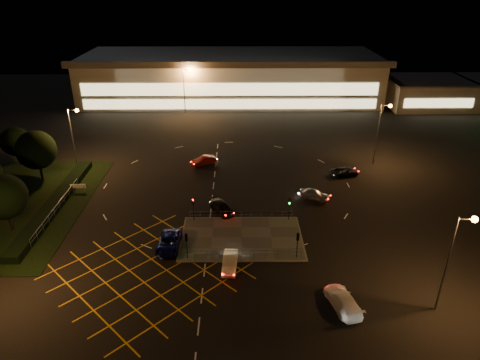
{
  "coord_description": "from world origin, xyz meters",
  "views": [
    {
      "loc": [
        1.45,
        -44.6,
        28.33
      ],
      "look_at": [
        1.91,
        9.74,
        2.0
      ],
      "focal_mm": 32.0,
      "sensor_mm": 36.0,
      "label": 1
    }
  ],
  "objects_px": {
    "car_right_silver": "(314,194)",
    "car_queue_white": "(230,262)",
    "car_circ_red": "(204,160)",
    "signal_nw": "(193,205)",
    "car_approach_white": "(343,300)",
    "signal_ne": "(289,204)",
    "signal_sw": "(186,241)",
    "car_far_dkgrey": "(222,207)",
    "signal_se": "(298,240)",
    "car_east_grey": "(345,172)",
    "car_left_blue": "(169,242)"
  },
  "relations": [
    {
      "from": "signal_nw",
      "to": "signal_ne",
      "type": "bearing_deg",
      "value": 0.0
    },
    {
      "from": "car_right_silver",
      "to": "car_approach_white",
      "type": "height_order",
      "value": "car_approach_white"
    },
    {
      "from": "signal_se",
      "to": "car_right_silver",
      "type": "height_order",
      "value": "signal_se"
    },
    {
      "from": "signal_ne",
      "to": "car_approach_white",
      "type": "xyz_separation_m",
      "value": [
        3.35,
        -15.61,
        -1.61
      ]
    },
    {
      "from": "signal_sw",
      "to": "car_queue_white",
      "type": "xyz_separation_m",
      "value": [
        4.68,
        -1.59,
        -1.68
      ]
    },
    {
      "from": "signal_nw",
      "to": "car_right_silver",
      "type": "height_order",
      "value": "signal_nw"
    },
    {
      "from": "signal_sw",
      "to": "signal_se",
      "type": "relative_size",
      "value": 1.0
    },
    {
      "from": "car_queue_white",
      "to": "car_left_blue",
      "type": "bearing_deg",
      "value": 156.11
    },
    {
      "from": "signal_ne",
      "to": "car_left_blue",
      "type": "xyz_separation_m",
      "value": [
        -14.29,
        -5.89,
        -1.63
      ]
    },
    {
      "from": "car_left_blue",
      "to": "car_circ_red",
      "type": "bearing_deg",
      "value": 86.03
    },
    {
      "from": "signal_se",
      "to": "car_far_dkgrey",
      "type": "distance_m",
      "value": 13.45
    },
    {
      "from": "signal_se",
      "to": "signal_ne",
      "type": "distance_m",
      "value": 7.99
    },
    {
      "from": "signal_nw",
      "to": "car_far_dkgrey",
      "type": "distance_m",
      "value": 4.5
    },
    {
      "from": "signal_se",
      "to": "car_left_blue",
      "type": "relative_size",
      "value": 0.6
    },
    {
      "from": "car_approach_white",
      "to": "car_circ_red",
      "type": "bearing_deg",
      "value": -78.99
    },
    {
      "from": "signal_se",
      "to": "car_east_grey",
      "type": "height_order",
      "value": "signal_se"
    },
    {
      "from": "car_queue_white",
      "to": "car_left_blue",
      "type": "height_order",
      "value": "car_left_blue"
    },
    {
      "from": "car_right_silver",
      "to": "car_approach_white",
      "type": "xyz_separation_m",
      "value": [
        -0.88,
        -21.43,
        0.05
      ]
    },
    {
      "from": "car_circ_red",
      "to": "car_approach_white",
      "type": "height_order",
      "value": "car_approach_white"
    },
    {
      "from": "car_east_grey",
      "to": "car_approach_white",
      "type": "distance_m",
      "value": 29.8
    },
    {
      "from": "car_left_blue",
      "to": "car_approach_white",
      "type": "relative_size",
      "value": 1.01
    },
    {
      "from": "signal_nw",
      "to": "car_east_grey",
      "type": "bearing_deg",
      "value": 31.15
    },
    {
      "from": "signal_sw",
      "to": "car_queue_white",
      "type": "bearing_deg",
      "value": 161.21
    },
    {
      "from": "signal_ne",
      "to": "car_circ_red",
      "type": "bearing_deg",
      "value": 123.61
    },
    {
      "from": "car_east_grey",
      "to": "car_approach_white",
      "type": "relative_size",
      "value": 0.87
    },
    {
      "from": "signal_nw",
      "to": "car_east_grey",
      "type": "height_order",
      "value": "signal_nw"
    },
    {
      "from": "signal_se",
      "to": "car_circ_red",
      "type": "distance_m",
      "value": 28.57
    },
    {
      "from": "car_approach_white",
      "to": "signal_se",
      "type": "bearing_deg",
      "value": -79.76
    },
    {
      "from": "car_right_silver",
      "to": "car_queue_white",
      "type": "bearing_deg",
      "value": 168.72
    },
    {
      "from": "car_left_blue",
      "to": "car_approach_white",
      "type": "height_order",
      "value": "car_approach_white"
    },
    {
      "from": "signal_ne",
      "to": "car_far_dkgrey",
      "type": "height_order",
      "value": "signal_ne"
    },
    {
      "from": "signal_ne",
      "to": "car_east_grey",
      "type": "relative_size",
      "value": 0.7
    },
    {
      "from": "signal_sw",
      "to": "signal_ne",
      "type": "bearing_deg",
      "value": -146.35
    },
    {
      "from": "car_left_blue",
      "to": "car_circ_red",
      "type": "distance_m",
      "value": 23.93
    },
    {
      "from": "signal_nw",
      "to": "car_queue_white",
      "type": "relative_size",
      "value": 0.75
    },
    {
      "from": "signal_nw",
      "to": "car_left_blue",
      "type": "xyz_separation_m",
      "value": [
        -2.29,
        -5.89,
        -1.63
      ]
    },
    {
      "from": "car_circ_red",
      "to": "signal_nw",
      "type": "bearing_deg",
      "value": -31.5
    },
    {
      "from": "signal_se",
      "to": "signal_nw",
      "type": "height_order",
      "value": "same"
    },
    {
      "from": "car_left_blue",
      "to": "signal_sw",
      "type": "bearing_deg",
      "value": -40.68
    },
    {
      "from": "signal_se",
      "to": "car_right_silver",
      "type": "bearing_deg",
      "value": -107.02
    },
    {
      "from": "car_queue_white",
      "to": "car_far_dkgrey",
      "type": "bearing_deg",
      "value": 99.75
    },
    {
      "from": "car_queue_white",
      "to": "car_circ_red",
      "type": "bearing_deg",
      "value": 103.46
    },
    {
      "from": "car_circ_red",
      "to": "signal_ne",
      "type": "bearing_deg",
      "value": 2.4
    },
    {
      "from": "signal_ne",
      "to": "car_east_grey",
      "type": "distance_m",
      "value": 16.92
    },
    {
      "from": "car_queue_white",
      "to": "car_far_dkgrey",
      "type": "distance_m",
      "value": 11.92
    },
    {
      "from": "signal_se",
      "to": "car_circ_red",
      "type": "bearing_deg",
      "value": -65.31
    },
    {
      "from": "signal_se",
      "to": "car_queue_white",
      "type": "height_order",
      "value": "signal_se"
    },
    {
      "from": "signal_ne",
      "to": "car_queue_white",
      "type": "relative_size",
      "value": 0.75
    },
    {
      "from": "signal_ne",
      "to": "car_circ_red",
      "type": "distance_m",
      "value": 21.59
    },
    {
      "from": "car_circ_red",
      "to": "car_east_grey",
      "type": "xyz_separation_m",
      "value": [
        22.08,
        -4.52,
        -0.05
      ]
    }
  ]
}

